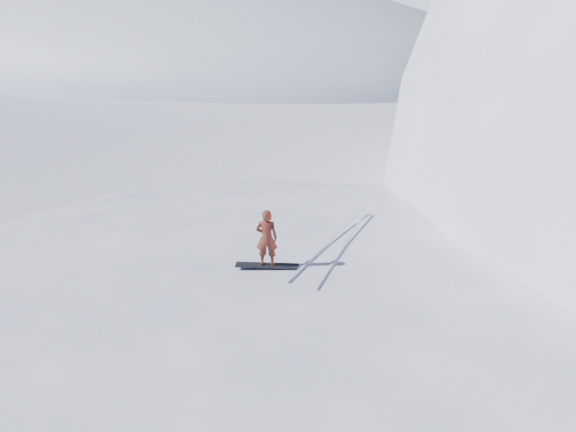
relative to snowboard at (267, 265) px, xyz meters
name	(u,v)px	position (x,y,z in m)	size (l,w,h in m)	color
ground	(318,427)	(2.88, -2.10, -2.41)	(400.00, 400.00, 0.00)	white
near_ridge	(411,374)	(3.88, 0.90, -2.41)	(36.00, 28.00, 4.80)	white
far_ridge_a	(147,63)	(-67.12, 57.90, -2.41)	(120.00, 70.00, 28.00)	white
far_ridge_c	(423,52)	(-37.12, 107.90, -2.41)	(140.00, 90.00, 36.00)	white
wind_bumps	(341,371)	(2.32, 0.02, -2.41)	(16.00, 14.40, 1.00)	white
snowboard	(267,265)	(0.00, 0.00, 0.00)	(1.68, 0.31, 0.03)	black
snowboarder	(267,238)	(0.00, 0.00, 0.79)	(0.56, 0.37, 1.55)	maroon
vapor_plume	(176,83)	(-43.07, 40.42, -2.41)	(8.59, 6.87, 6.01)	white
board_tracks	(338,241)	(0.77, 2.48, 0.01)	(1.73, 5.94, 0.04)	silver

